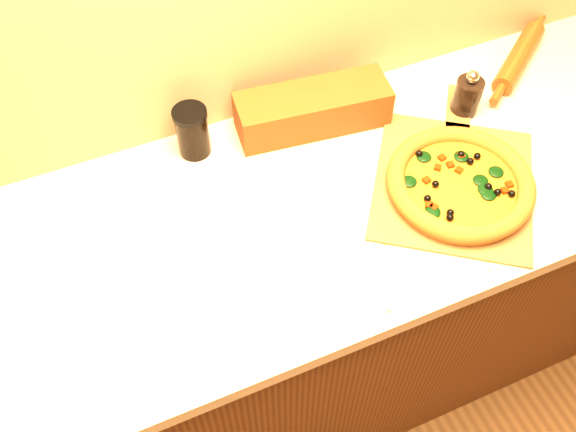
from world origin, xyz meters
The scene contains 8 objects.
cabinet centered at (0.00, 1.43, 0.43)m, with size 2.80×0.65×0.86m, color #49210F.
countertop centered at (0.00, 1.43, 0.88)m, with size 2.84×0.68×0.04m, color beige.
pizza_peel centered at (0.39, 1.36, 0.90)m, with size 0.51×0.55×0.01m.
pizza centered at (0.39, 1.33, 0.93)m, with size 0.33×0.33×0.05m.
pepper_grinder centered at (0.54, 1.55, 0.95)m, with size 0.07×0.07×0.13m.
rolling_pin centered at (0.76, 1.64, 0.93)m, with size 0.33×0.25×0.05m.
bread_bag centered at (0.17, 1.65, 0.95)m, with size 0.37×0.12×0.10m, color #633112.
dark_jar centered at (-0.12, 1.68, 0.96)m, with size 0.08×0.08×0.13m.
Camera 1 is at (-0.33, 0.64, 2.04)m, focal length 40.00 mm.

